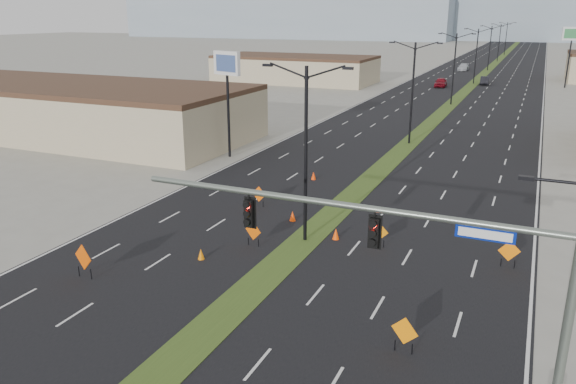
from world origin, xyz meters
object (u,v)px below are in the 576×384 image
at_px(construction_sign_0, 83,258).
at_px(car_far, 463,67).
at_px(signal_mast, 426,252).
at_px(cone_1, 293,216).
at_px(car_mid, 485,81).
at_px(streetlight_0, 306,150).
at_px(streetlight_6, 506,37).
at_px(pole_sign_west, 227,71).
at_px(construction_sign_2, 259,195).
at_px(streetlight_2, 454,67).
at_px(cone_3, 313,176).
at_px(streetlight_4, 490,47).
at_px(cone_2, 336,234).
at_px(pole_sign_east_far, 572,38).
at_px(construction_sign_4, 405,332).
at_px(cone_0, 201,254).
at_px(construction_sign_1, 253,232).
at_px(streetlight_5, 499,41).
at_px(construction_sign_3, 379,233).
at_px(construction_sign_5, 509,252).
at_px(car_left, 441,82).
at_px(streetlight_1, 412,90).
at_px(streetlight_3, 476,54).

bearing_deg(construction_sign_0, car_far, 103.20).
xyz_separation_m(signal_mast, cone_1, (-10.49, 12.63, -4.46)).
bearing_deg(car_far, car_mid, -74.18).
height_order(streetlight_0, streetlight_6, same).
bearing_deg(pole_sign_west, construction_sign_2, -34.37).
height_order(streetlight_2, cone_3, streetlight_2).
bearing_deg(streetlight_0, streetlight_4, 90.00).
height_order(construction_sign_2, cone_2, construction_sign_2).
height_order(cone_1, cone_2, cone_2).
distance_m(pole_sign_west, pole_sign_east_far, 74.42).
height_order(car_mid, construction_sign_4, construction_sign_4).
distance_m(car_far, construction_sign_0, 118.79).
bearing_deg(cone_0, cone_1, 73.65).
distance_m(construction_sign_1, construction_sign_2, 6.86).
relative_size(construction_sign_1, cone_3, 2.28).
relative_size(streetlight_5, construction_sign_0, 5.55).
distance_m(streetlight_2, construction_sign_4, 65.63).
height_order(car_mid, pole_sign_east_far, pole_sign_east_far).
height_order(construction_sign_3, construction_sign_5, construction_sign_5).
height_order(car_far, construction_sign_3, car_far).
distance_m(construction_sign_3, pole_sign_west, 24.54).
bearing_deg(cone_1, construction_sign_5, -7.77).
bearing_deg(car_far, car_left, -88.96).
bearing_deg(streetlight_4, construction_sign_4, -86.30).
bearing_deg(cone_0, construction_sign_3, 33.95).
height_order(streetlight_2, pole_sign_east_far, pole_sign_east_far).
distance_m(cone_2, cone_3, 12.46).
height_order(streetlight_4, pole_sign_west, streetlight_4).
distance_m(car_left, construction_sign_3, 76.15).
bearing_deg(pole_sign_west, cone_1, -29.40).
relative_size(streetlight_0, cone_2, 14.53).
xyz_separation_m(car_far, construction_sign_3, (9.33, -108.94, 0.10)).
bearing_deg(construction_sign_4, pole_sign_west, 148.52).
bearing_deg(streetlight_6, pole_sign_west, -95.26).
bearing_deg(streetlight_2, construction_sign_0, -97.19).
distance_m(signal_mast, streetlight_4, 122.30).
relative_size(construction_sign_1, construction_sign_5, 0.99).
distance_m(construction_sign_0, cone_1, 13.23).
relative_size(streetlight_6, car_mid, 2.30).
bearing_deg(cone_1, pole_sign_east_far, 77.83).
bearing_deg(signal_mast, streetlight_1, 102.69).
relative_size(streetlight_5, construction_sign_4, 6.48).
distance_m(construction_sign_4, cone_0, 12.68).
xyz_separation_m(streetlight_0, car_left, (-4.86, 76.43, -4.60)).
bearing_deg(streetlight_0, construction_sign_5, 4.42).
bearing_deg(construction_sign_5, streetlight_1, 97.97).
xyz_separation_m(signal_mast, car_left, (-13.41, 86.43, -3.98)).
relative_size(streetlight_0, pole_sign_west, 1.05).
distance_m(construction_sign_0, construction_sign_2, 13.64).
height_order(streetlight_3, streetlight_6, same).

